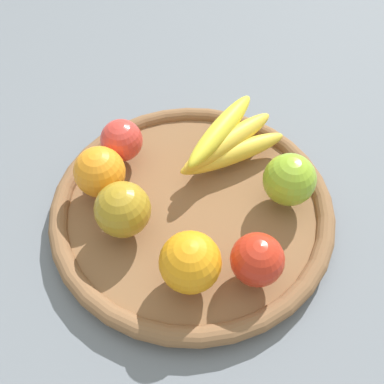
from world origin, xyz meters
name	(u,v)px	position (x,y,z in m)	size (l,w,h in m)	color
ground_plane	(192,214)	(0.00, 0.00, 0.00)	(2.40, 2.40, 0.00)	slate
basket	(192,207)	(0.00, 0.00, 0.02)	(0.44, 0.44, 0.04)	brown
banana_bunch	(228,141)	(0.06, -0.09, 0.07)	(0.13, 0.19, 0.06)	yellow
apple_3	(257,260)	(-0.15, -0.02, 0.07)	(0.07, 0.07, 0.07)	red
orange_1	(190,262)	(-0.11, 0.06, 0.08)	(0.08, 0.08, 0.08)	orange
apple_2	(124,211)	(0.00, 0.11, 0.08)	(0.08, 0.08, 0.08)	#AD8720
apple_1	(289,180)	(-0.05, -0.13, 0.08)	(0.08, 0.08, 0.08)	#8DB52A
orange_0	(100,172)	(0.08, 0.11, 0.08)	(0.08, 0.08, 0.08)	orange
apple_0	(122,140)	(0.13, 0.06, 0.07)	(0.07, 0.07, 0.07)	red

